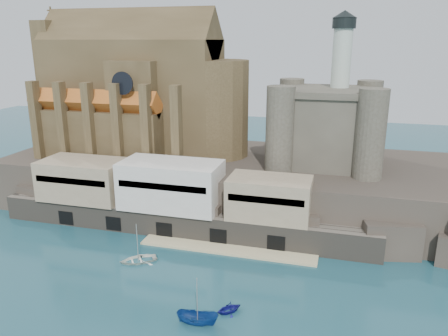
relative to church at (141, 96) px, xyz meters
The scene contains 8 objects.
ground 53.14m from the church, 60.03° to the right, with size 300.00×300.00×0.00m, color #18434F.
promontory 29.58m from the church, ahead, with size 100.00×36.00×10.00m.
quay 28.37m from the church, 53.41° to the right, with size 70.00×12.00×13.05m.
church is the anchor object (origin of this frame).
castle_keep 40.39m from the church, ahead, with size 21.20×21.20×29.30m.
boat_2 56.55m from the church, 57.78° to the right, with size 2.03×2.08×5.39m, color navy.
boat_6 40.71m from the church, 66.76° to the right, with size 4.16×1.21×5.83m, color white.
boat_7 55.64m from the church, 52.77° to the right, with size 2.98×1.82×3.45m, color navy.
Camera 1 is at (19.22, -46.21, 33.93)m, focal length 35.00 mm.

